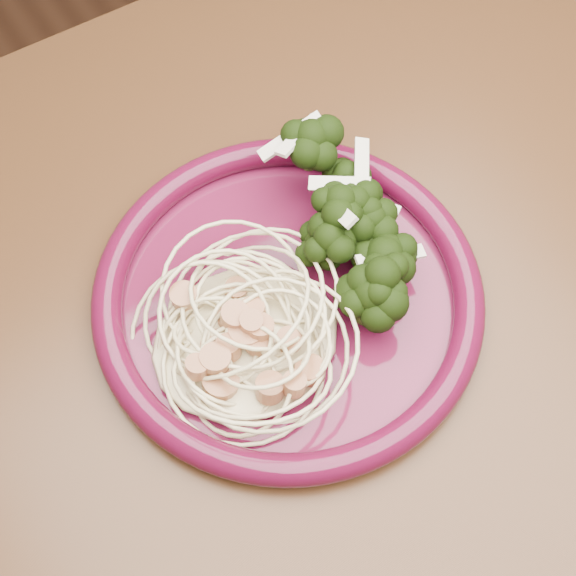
# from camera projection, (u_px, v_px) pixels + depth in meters

# --- Properties ---
(dining_table) EXTENTS (1.20, 0.80, 0.75)m
(dining_table) POSITION_uv_depth(u_px,v_px,m) (434.00, 350.00, 0.67)
(dining_table) COLOR #472814
(dining_table) RESTS_ON ground
(dinner_plate) EXTENTS (0.35, 0.35, 0.02)m
(dinner_plate) POSITION_uv_depth(u_px,v_px,m) (288.00, 295.00, 0.57)
(dinner_plate) COLOR #4F0F27
(dinner_plate) RESTS_ON dining_table
(spaghetti_pile) EXTENTS (0.16, 0.15, 0.03)m
(spaghetti_pile) POSITION_uv_depth(u_px,v_px,m) (245.00, 334.00, 0.54)
(spaghetti_pile) COLOR beige
(spaghetti_pile) RESTS_ON dinner_plate
(scallop_cluster) EXTENTS (0.15, 0.15, 0.04)m
(scallop_cluster) POSITION_uv_depth(u_px,v_px,m) (242.00, 310.00, 0.51)
(scallop_cluster) COLOR #B6784E
(scallop_cluster) RESTS_ON spaghetti_pile
(broccoli_pile) EXTENTS (0.13, 0.17, 0.05)m
(broccoli_pile) POSITION_uv_depth(u_px,v_px,m) (338.00, 226.00, 0.57)
(broccoli_pile) COLOR black
(broccoli_pile) RESTS_ON dinner_plate
(onion_garnish) EXTENTS (0.09, 0.11, 0.05)m
(onion_garnish) POSITION_uv_depth(u_px,v_px,m) (340.00, 200.00, 0.55)
(onion_garnish) COLOR beige
(onion_garnish) RESTS_ON broccoli_pile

